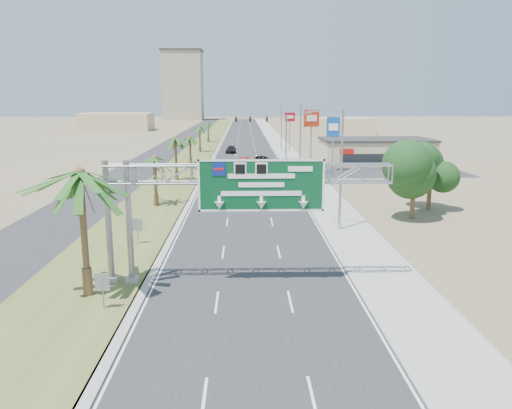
{
  "coord_description": "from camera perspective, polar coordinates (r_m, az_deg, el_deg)",
  "views": [
    {
      "loc": [
        -0.5,
        -18.39,
        10.81
      ],
      "look_at": [
        0.28,
        12.78,
        4.2
      ],
      "focal_mm": 35.0,
      "sensor_mm": 36.0,
      "label": 1
    }
  ],
  "objects": [
    {
      "name": "car_right_lane",
      "position": [
        82.05,
        0.54,
        4.95
      ],
      "size": [
        3.2,
        5.9,
        1.57
      ],
      "primitive_type": "imported",
      "rotation": [
        0.0,
        0.0,
        -0.11
      ],
      "color": "gray",
      "rests_on": "ground"
    },
    {
      "name": "car_left_lane",
      "position": [
        58.95,
        -2.87,
        2.07
      ],
      "size": [
        2.17,
        4.27,
        1.39
      ],
      "primitive_type": "imported",
      "rotation": [
        0.0,
        0.0,
        0.13
      ],
      "color": "black",
      "rests_on": "ground"
    },
    {
      "name": "pole_sign_red_far",
      "position": [
        104.71,
        3.88,
        9.6
      ],
      "size": [
        2.2,
        0.89,
        8.28
      ],
      "color": "gray",
      "rests_on": "ground"
    },
    {
      "name": "streetlight_far",
      "position": [
        106.85,
        2.79,
        8.67
      ],
      "size": [
        3.27,
        0.44,
        10.0
      ],
      "color": "gray",
      "rests_on": "ground"
    },
    {
      "name": "oak_near",
      "position": [
        47.44,
        17.7,
        3.79
      ],
      "size": [
        4.5,
        4.5,
        6.8
      ],
      "color": "brown",
      "rests_on": "ground"
    },
    {
      "name": "car_far",
      "position": [
        102.3,
        -2.88,
        6.26
      ],
      "size": [
        2.27,
        4.79,
        1.35
      ],
      "primitive_type": "imported",
      "rotation": [
        0.0,
        0.0,
        -0.08
      ],
      "color": "black",
      "rests_on": "ground"
    },
    {
      "name": "palm_row_c",
      "position": [
        67.19,
        -9.2,
        7.42
      ],
      "size": [
        3.99,
        3.99,
        6.75
      ],
      "color": "brown",
      "rests_on": "ground"
    },
    {
      "name": "oak_far",
      "position": [
        52.27,
        19.35,
        3.6
      ],
      "size": [
        3.5,
        3.5,
        5.6
      ],
      "color": "brown",
      "rests_on": "ground"
    },
    {
      "name": "palm_row_e",
      "position": [
        103.94,
        -6.47,
        8.73
      ],
      "size": [
        3.99,
        3.99,
        6.15
      ],
      "color": "brown",
      "rests_on": "ground"
    },
    {
      "name": "opposing_road",
      "position": [
        129.9,
        -8.79,
        7.06
      ],
      "size": [
        8.0,
        300.0,
        0.02
      ],
      "primitive_type": "cube",
      "color": "#28282B",
      "rests_on": "ground"
    },
    {
      "name": "palm_near",
      "position": [
        28.06,
        -19.51,
        3.33
      ],
      "size": [
        5.7,
        5.7,
        8.35
      ],
      "color": "brown",
      "rests_on": "ground"
    },
    {
      "name": "road",
      "position": [
        128.84,
        -1.21,
        7.15
      ],
      "size": [
        12.0,
        300.0,
        0.02
      ],
      "primitive_type": "cube",
      "color": "#28282B",
      "rests_on": "ground"
    },
    {
      "name": "tower_distant",
      "position": [
        270.32,
        -8.34,
        13.26
      ],
      "size": [
        20.0,
        16.0,
        35.0
      ],
      "primitive_type": "cube",
      "color": "gray",
      "rests_on": "ground"
    },
    {
      "name": "car_mid_lane",
      "position": [
        82.77,
        -1.41,
        4.94
      ],
      "size": [
        1.74,
        4.25,
        1.37
      ],
      "primitive_type": "imported",
      "rotation": [
        0.0,
        0.0,
        -0.07
      ],
      "color": "maroon",
      "rests_on": "ground"
    },
    {
      "name": "ground",
      "position": [
        21.34,
        0.12,
        -18.47
      ],
      "size": [
        600.0,
        600.0,
        0.0
      ],
      "primitive_type": "plane",
      "color": "#8C7A59",
      "rests_on": "ground"
    },
    {
      "name": "streetlight_near",
      "position": [
        41.59,
        9.41,
        3.35
      ],
      "size": [
        3.27,
        0.44,
        10.0
      ],
      "color": "gray",
      "rests_on": "ground"
    },
    {
      "name": "signal_mast",
      "position": [
        90.74,
        2.18,
        8.19
      ],
      "size": [
        10.28,
        0.71,
        8.0
      ],
      "color": "gray",
      "rests_on": "ground"
    },
    {
      "name": "streetlight_mid",
      "position": [
        71.08,
        4.91,
        6.99
      ],
      "size": [
        3.27,
        0.44,
        10.0
      ],
      "color": "gray",
      "rests_on": "ground"
    },
    {
      "name": "median_signback_a",
      "position": [
        27.12,
        -17.15,
        -8.77
      ],
      "size": [
        0.75,
        0.08,
        2.08
      ],
      "color": "gray",
      "rests_on": "ground"
    },
    {
      "name": "palm_row_f",
      "position": [
        128.85,
        -5.5,
        9.19
      ],
      "size": [
        3.99,
        3.99,
        5.75
      ],
      "color": "brown",
      "rests_on": "ground"
    },
    {
      "name": "pole_sign_red_near",
      "position": [
        72.46,
        6.36,
        9.31
      ],
      "size": [
        2.32,
        1.22,
        9.54
      ],
      "color": "gray",
      "rests_on": "ground"
    },
    {
      "name": "sign_gantry",
      "position": [
        28.72,
        -2.53,
        2.43
      ],
      "size": [
        16.75,
        1.24,
        7.5
      ],
      "color": "gray",
      "rests_on": "ground"
    },
    {
      "name": "store_building",
      "position": [
        87.78,
        13.5,
        5.88
      ],
      "size": [
        18.0,
        10.0,
        4.0
      ],
      "primitive_type": "cube",
      "color": "#CBB789",
      "rests_on": "ground"
    },
    {
      "name": "median_signback_b",
      "position": [
        38.42,
        -13.42,
        -2.47
      ],
      "size": [
        0.75,
        0.08,
        2.08
      ],
      "color": "gray",
      "rests_on": "ground"
    },
    {
      "name": "pole_sign_blue",
      "position": [
        76.64,
        8.82,
        8.46
      ],
      "size": [
        2.02,
        0.68,
        8.4
      ],
      "color": "gray",
      "rests_on": "ground"
    },
    {
      "name": "building_distant_left",
      "position": [
        184.02,
        -15.62,
        9.1
      ],
      "size": [
        24.0,
        14.0,
        6.0
      ],
      "primitive_type": "cube",
      "color": "#CBB789",
      "rests_on": "ground"
    },
    {
      "name": "palm_row_d",
      "position": [
        85.11,
        -7.56,
        7.55
      ],
      "size": [
        3.99,
        3.99,
        5.45
      ],
      "color": "brown",
      "rests_on": "ground"
    },
    {
      "name": "sidewalk_right",
      "position": [
        129.15,
        2.59,
        7.17
      ],
      "size": [
        4.0,
        300.0,
        0.1
      ],
      "primitive_type": "cube",
      "color": "#9E9B93",
      "rests_on": "ground"
    },
    {
      "name": "median_grass",
      "position": [
        129.19,
        -5.68,
        7.13
      ],
      "size": [
        7.0,
        300.0,
        0.12
      ],
      "primitive_type": "cube",
      "color": "#4E5826",
      "rests_on": "ground"
    },
    {
      "name": "building_distant_right",
      "position": [
        161.51,
        9.57,
        8.85
      ],
      "size": [
        20.0,
        12.0,
        5.0
      ],
      "primitive_type": "cube",
      "color": "#CBB789",
      "rests_on": "ground"
    },
    {
      "name": "palm_row_b",
      "position": [
        51.53,
        -11.52,
        5.14
      ],
      "size": [
        3.99,
        3.99,
        5.95
      ],
      "color": "brown",
      "rests_on": "ground"
    }
  ]
}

